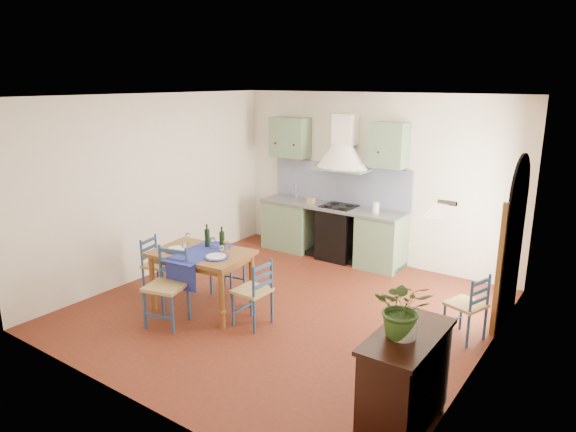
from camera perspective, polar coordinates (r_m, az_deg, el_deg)
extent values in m
plane|color=#4C1E10|center=(7.03, -0.25, -10.31)|extent=(5.00, 5.00, 0.00)
cube|color=beige|center=(8.66, 9.37, 4.12)|extent=(5.00, 0.04, 2.80)
cube|color=slate|center=(9.34, 0.26, -0.95)|extent=(0.90, 0.60, 0.88)
cube|color=slate|center=(8.48, 10.30, -2.85)|extent=(0.70, 0.60, 0.88)
cube|color=black|center=(8.83, 5.60, -1.97)|extent=(0.60, 0.58, 0.88)
cube|color=gray|center=(8.78, 4.83, 1.06)|extent=(2.60, 0.64, 0.04)
cube|color=silver|center=(9.22, 0.27, 1.77)|extent=(0.45, 0.40, 0.03)
cylinder|color=silver|center=(9.33, 0.90, 2.90)|extent=(0.02, 0.02, 0.26)
cube|color=black|center=(8.70, 5.68, 1.09)|extent=(0.55, 0.48, 0.02)
cube|color=black|center=(9.06, 4.87, -4.16)|extent=(2.60, 0.50, 0.08)
cube|color=navy|center=(8.93, 5.77, 3.65)|extent=(2.65, 0.05, 0.68)
cube|color=slate|center=(9.20, 0.23, 8.72)|extent=(0.70, 0.34, 0.70)
cube|color=slate|center=(8.27, 11.19, 7.73)|extent=(0.55, 0.34, 0.70)
cone|color=white|center=(8.59, 6.02, 6.51)|extent=(0.96, 0.96, 0.40)
cube|color=white|center=(8.62, 6.40, 9.54)|extent=(0.36, 0.30, 0.50)
cube|color=beige|center=(5.55, 21.32, -2.84)|extent=(0.04, 5.00, 2.80)
cube|color=black|center=(7.03, 23.60, -4.35)|extent=(0.03, 1.00, 1.65)
cylinder|color=black|center=(6.82, 24.32, 2.22)|extent=(0.03, 1.00, 1.00)
cube|color=brown|center=(6.53, 22.39, -5.65)|extent=(0.06, 0.06, 1.65)
cube|color=brown|center=(7.54, 24.28, -3.16)|extent=(0.06, 0.06, 1.65)
cube|color=brown|center=(7.20, 23.98, -2.67)|extent=(0.04, 0.55, 1.96)
cylinder|color=silver|center=(4.26, 17.28, 1.42)|extent=(0.15, 0.04, 0.04)
cone|color=#FFEDC6|center=(4.30, 15.95, 0.70)|extent=(0.16, 0.16, 0.12)
cube|color=beige|center=(8.22, -14.65, 3.25)|extent=(0.04, 5.00, 2.80)
cube|color=white|center=(6.36, -0.28, 13.21)|extent=(5.00, 5.00, 0.01)
cube|color=brown|center=(6.86, -9.62, -4.17)|extent=(1.36, 0.99, 0.05)
cube|color=brown|center=(6.88, -9.59, -4.68)|extent=(1.22, 0.85, 0.08)
cylinder|color=brown|center=(7.10, -14.80, -7.25)|extent=(0.07, 0.07, 0.75)
cylinder|color=brown|center=(7.58, -11.24, -5.59)|extent=(0.07, 0.07, 0.75)
cylinder|color=brown|center=(6.44, -7.37, -9.23)|extent=(0.07, 0.07, 0.75)
cylinder|color=brown|center=(6.96, -4.04, -7.21)|extent=(0.07, 0.07, 0.75)
cube|color=navy|center=(6.81, -9.90, -4.06)|extent=(0.58, 1.00, 0.01)
cube|color=navy|center=(6.60, -11.85, -6.49)|extent=(0.47, 0.07, 0.38)
cylinder|color=navy|center=(6.96, -12.22, -3.67)|extent=(0.32, 0.32, 0.01)
cylinder|color=silver|center=(6.96, -12.23, -3.59)|extent=(0.25, 0.25, 0.01)
cylinder|color=navy|center=(6.59, -8.00, -4.55)|extent=(0.32, 0.32, 0.01)
cylinder|color=silver|center=(6.58, -8.01, -4.47)|extent=(0.25, 0.25, 0.01)
cylinder|color=black|center=(6.99, -8.97, -2.18)|extent=(0.07, 0.07, 0.32)
cylinder|color=black|center=(6.85, -7.35, -2.47)|extent=(0.07, 0.07, 0.32)
cylinder|color=white|center=(6.77, -6.71, -3.55)|extent=(0.05, 0.05, 0.10)
sphere|color=gold|center=(6.75, -6.73, -2.82)|extent=(0.10, 0.10, 0.10)
cylinder|color=navy|center=(6.66, -15.62, -10.02)|extent=(0.04, 0.04, 0.50)
cylinder|color=navy|center=(6.86, -13.87, -6.98)|extent=(0.04, 0.04, 0.98)
cylinder|color=navy|center=(6.45, -12.74, -10.65)|extent=(0.04, 0.04, 0.50)
cylinder|color=navy|center=(6.66, -11.05, -7.49)|extent=(0.04, 0.04, 0.98)
cube|color=tan|center=(6.60, -13.40, -7.59)|extent=(0.56, 0.56, 0.04)
cube|color=navy|center=(6.70, -12.56, -5.94)|extent=(0.40, 0.13, 0.05)
cube|color=navy|center=(6.65, -12.62, -4.90)|extent=(0.40, 0.13, 0.05)
cube|color=navy|center=(6.61, -12.69, -3.83)|extent=(0.40, 0.13, 0.05)
cube|color=navy|center=(6.58, -14.17, -10.76)|extent=(0.39, 0.13, 0.03)
cylinder|color=navy|center=(7.55, -4.89, -6.70)|extent=(0.03, 0.03, 0.44)
cylinder|color=navy|center=(7.21, -6.38, -6.04)|extent=(0.03, 0.03, 0.85)
cylinder|color=navy|center=(7.73, -7.06, -6.25)|extent=(0.03, 0.03, 0.44)
cylinder|color=navy|center=(7.39, -8.60, -5.57)|extent=(0.03, 0.03, 0.85)
cube|color=tan|center=(7.42, -6.76, -5.22)|extent=(0.45, 0.45, 0.04)
cube|color=navy|center=(7.25, -7.54, -4.75)|extent=(0.36, 0.07, 0.04)
cube|color=navy|center=(7.21, -7.57, -3.89)|extent=(0.36, 0.07, 0.04)
cube|color=navy|center=(7.18, -7.60, -3.03)|extent=(0.36, 0.07, 0.04)
cube|color=navy|center=(7.66, -5.98, -6.81)|extent=(0.34, 0.07, 0.02)
cylinder|color=navy|center=(7.44, -13.70, -7.49)|extent=(0.03, 0.03, 0.42)
cylinder|color=navy|center=(7.56, -15.85, -5.62)|extent=(0.03, 0.03, 0.83)
cylinder|color=navy|center=(7.69, -12.25, -6.65)|extent=(0.03, 0.03, 0.42)
cylinder|color=navy|center=(7.80, -14.35, -4.86)|extent=(0.03, 0.03, 0.83)
cube|color=tan|center=(7.58, -14.10, -5.26)|extent=(0.46, 0.46, 0.04)
cube|color=navy|center=(7.63, -15.16, -4.26)|extent=(0.10, 0.35, 0.04)
cube|color=navy|center=(7.60, -15.22, -3.47)|extent=(0.10, 0.35, 0.04)
cube|color=navy|center=(7.57, -15.27, -2.67)|extent=(0.10, 0.35, 0.04)
cube|color=navy|center=(7.58, -12.94, -7.39)|extent=(0.10, 0.33, 0.02)
cylinder|color=navy|center=(6.78, -4.14, -9.28)|extent=(0.03, 0.03, 0.44)
cylinder|color=navy|center=(6.49, -1.83, -8.34)|extent=(0.03, 0.03, 0.87)
cylinder|color=navy|center=(6.54, -6.15, -10.25)|extent=(0.03, 0.03, 0.44)
cylinder|color=navy|center=(6.25, -3.83, -9.34)|extent=(0.03, 0.03, 0.87)
cube|color=tan|center=(6.46, -4.01, -8.26)|extent=(0.41, 0.41, 0.04)
cube|color=navy|center=(6.31, -2.83, -7.63)|extent=(0.03, 0.37, 0.04)
cube|color=navy|center=(6.27, -2.84, -6.66)|extent=(0.03, 0.37, 0.04)
cube|color=navy|center=(6.22, -2.86, -5.67)|extent=(0.03, 0.37, 0.04)
cube|color=navy|center=(6.68, -5.12, -10.13)|extent=(0.04, 0.35, 0.02)
cylinder|color=navy|center=(6.76, 18.67, -10.21)|extent=(0.03, 0.03, 0.42)
cylinder|color=navy|center=(6.52, 21.21, -9.47)|extent=(0.03, 0.03, 0.83)
cylinder|color=navy|center=(6.52, 16.94, -11.06)|extent=(0.03, 0.03, 0.42)
cylinder|color=navy|center=(6.26, 19.52, -10.33)|extent=(0.03, 0.03, 0.83)
cube|color=tan|center=(6.46, 19.17, -9.27)|extent=(0.49, 0.49, 0.04)
cube|color=navy|center=(6.33, 20.50, -8.75)|extent=(0.13, 0.34, 0.04)
cube|color=navy|center=(6.29, 20.59, -7.83)|extent=(0.13, 0.34, 0.04)
cube|color=navy|center=(6.25, 20.68, -6.89)|extent=(0.13, 0.34, 0.04)
cube|color=navy|center=(6.66, 17.79, -10.99)|extent=(0.13, 0.32, 0.02)
cube|color=black|center=(4.74, 12.86, -17.42)|extent=(0.45, 1.00, 0.82)
cube|color=black|center=(4.53, 13.18, -12.86)|extent=(0.50, 1.05, 0.04)
cube|color=brown|center=(4.65, 8.93, -18.43)|extent=(0.02, 0.38, 0.63)
cube|color=brown|center=(5.01, 11.37, -15.91)|extent=(0.02, 0.38, 0.63)
cube|color=black|center=(5.38, 12.67, -18.81)|extent=(0.08, 0.08, 0.08)
cube|color=black|center=(5.29, 16.38, -19.75)|extent=(0.08, 0.08, 0.08)
imported|color=#355922|center=(4.35, 12.67, -9.93)|extent=(0.58, 0.55, 0.51)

